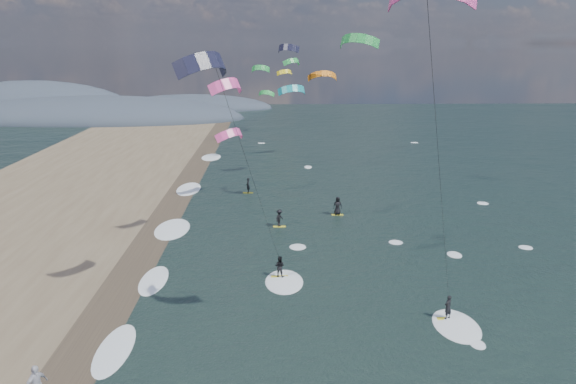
{
  "coord_description": "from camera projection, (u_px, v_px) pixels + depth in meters",
  "views": [
    {
      "loc": [
        -1.89,
        -20.83,
        15.71
      ],
      "look_at": [
        -1.0,
        12.0,
        7.0
      ],
      "focal_mm": 35.0,
      "sensor_mm": 36.0,
      "label": 1
    }
  ],
  "objects": [
    {
      "name": "wet_sand_strip",
      "position": [
        105.0,
        315.0,
        33.55
      ],
      "size": [
        3.0,
        240.0,
        0.0
      ],
      "primitive_type": "cube",
      "color": "#382D23",
      "rests_on": "ground"
    },
    {
      "name": "kitesurfer_near_b",
      "position": [
        241.0,
        146.0,
        32.32
      ],
      "size": [
        6.72,
        9.05,
        15.8
      ],
      "color": "yellow",
      "rests_on": "ground"
    },
    {
      "name": "kitesurfer_near_a",
      "position": [
        435.0,
        85.0,
        24.74
      ],
      "size": [
        7.58,
        8.89,
        18.89
      ],
      "color": "yellow",
      "rests_on": "ground"
    },
    {
      "name": "far_kitesurfers",
      "position": [
        295.0,
        207.0,
        52.83
      ],
      "size": [
        9.9,
        12.59,
        1.77
      ],
      "color": "yellow",
      "rests_on": "ground"
    },
    {
      "name": "coastal_hills",
      "position": [
        84.0,
        115.0,
        127.25
      ],
      "size": [
        80.0,
        41.0,
        15.0
      ],
      "color": "#3D4756",
      "rests_on": "ground"
    },
    {
      "name": "shoreline_surf",
      "position": [
        143.0,
        282.0,
        38.17
      ],
      "size": [
        2.4,
        79.4,
        0.11
      ],
      "color": "white",
      "rests_on": "ground"
    },
    {
      "name": "bg_kite_field",
      "position": [
        289.0,
        74.0,
        74.07
      ],
      "size": [
        14.56,
        73.68,
        10.53
      ],
      "color": "green",
      "rests_on": "ground"
    }
  ]
}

